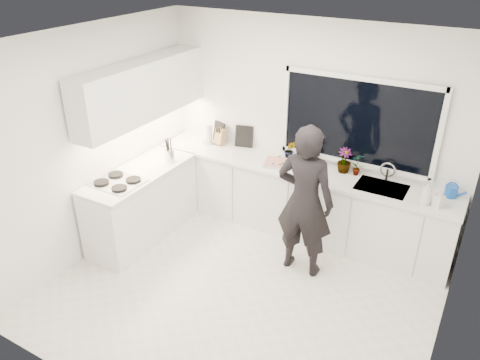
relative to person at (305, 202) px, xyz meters
The scene contains 25 objects.
floor 1.23m from the person, 119.04° to the right, with size 4.00×3.50×0.02m, color beige.
wall_back 1.20m from the person, 110.80° to the left, with size 4.00×0.02×2.70m, color white.
wall_left 2.55m from the person, 163.46° to the right, with size 0.02×3.50×2.70m, color white.
wall_right 1.82m from the person, 23.90° to the right, with size 0.02×3.50×2.70m, color white.
ceiling 1.98m from the person, 119.04° to the right, with size 4.00×3.50×0.02m, color white.
window 1.22m from the person, 78.63° to the left, with size 1.80×0.02×1.00m, color black.
base_cabinets_back 0.96m from the person, 118.37° to the left, with size 3.92×0.58×0.88m, color white.
base_cabinets_left 2.15m from the person, 169.99° to the right, with size 0.58×1.60×0.88m, color white.
countertop_back 0.83m from the person, 118.70° to the left, with size 3.94×0.62×0.04m, color silver.
countertop_left 2.10m from the person, 169.99° to the right, with size 0.62×1.60×0.04m, color silver.
upper_cabinets 2.38m from the person, behind, with size 0.34×2.10×0.70m, color white.
sink 0.98m from the person, 48.38° to the left, with size 0.58×0.42×0.14m, color silver.
faucet 1.15m from the person, 55.07° to the left, with size 0.03×0.03×0.22m, color silver.
stovetop 2.21m from the person, 161.09° to the right, with size 0.56×0.48×0.03m, color black.
person is the anchor object (origin of this frame).
pizza_tray 0.94m from the person, 131.06° to the left, with size 0.46×0.34×0.03m, color silver.
pizza 0.94m from the person, 131.06° to the left, with size 0.42×0.30×0.01m, color #AD2717.
watering_can 1.64m from the person, 33.03° to the left, with size 0.14×0.14×0.13m, color #124BAA.
paper_towel_roll 2.01m from the person, 155.33° to the left, with size 0.11×0.11×0.26m, color silver.
knife_block 1.87m from the person, 152.01° to the left, with size 0.13×0.10×0.22m, color brown.
utensil_crock 1.93m from the person, behind, with size 0.13×0.13×0.16m, color silver.
picture_frame_large 1.99m from the person, 150.62° to the left, with size 0.22×0.02×0.28m, color black.
picture_frame_small 1.65m from the person, 143.55° to the left, with size 0.25×0.02×0.30m, color black.
herb_plants 0.92m from the person, 99.70° to the left, with size 1.06×0.34×0.31m.
soap_bottles 1.35m from the person, 25.80° to the left, with size 0.27×0.15×0.28m.
Camera 1 is at (2.00, -3.52, 3.50)m, focal length 35.00 mm.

